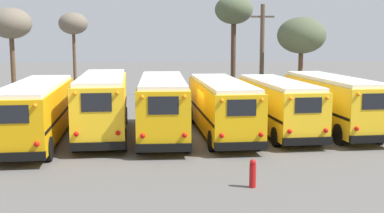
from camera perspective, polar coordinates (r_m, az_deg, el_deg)
name	(u,v)px	position (r m, az deg, el deg)	size (l,w,h in m)	color
ground_plane	(193,137)	(26.08, 0.06, -3.59)	(160.00, 160.00, 0.00)	#5B5956
school_bus_0	(37,110)	(25.72, -17.93, -0.37)	(3.10, 10.97, 3.04)	#E5A00C
school_bus_1	(103,103)	(26.40, -10.51, 0.39)	(2.94, 10.06, 3.32)	yellow
school_bus_2	(163,105)	(25.77, -3.51, 0.20)	(2.64, 10.07, 3.20)	#EAAA0F
school_bus_3	(221,105)	(26.36, 3.48, 0.14)	(2.82, 10.48, 3.00)	#EAAA0F
school_bus_4	(277,104)	(27.27, 10.08, 0.24)	(2.90, 9.51, 2.96)	yellow
school_bus_5	(331,101)	(28.51, 16.20, 0.58)	(2.87, 9.92, 3.12)	yellow
utility_pole	(262,54)	(37.77, 8.29, 6.15)	(1.80, 0.34, 7.84)	brown
bare_tree_0	(73,25)	(44.30, -13.89, 9.37)	(2.56, 2.56, 7.50)	brown
bare_tree_1	(234,12)	(41.35, 4.98, 11.08)	(3.20, 3.20, 8.83)	#473323
bare_tree_2	(11,25)	(36.32, -20.68, 9.04)	(2.88, 2.88, 7.39)	brown
bare_tree_3	(301,36)	(36.56, 12.85, 8.16)	(3.56, 3.56, 6.81)	brown
fence_line	(183,100)	(33.88, -1.05, 0.84)	(24.11, 0.06, 1.42)	#939399
fire_hydrant	(253,173)	(17.46, 7.21, -7.85)	(0.24, 0.24, 1.03)	#B21414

